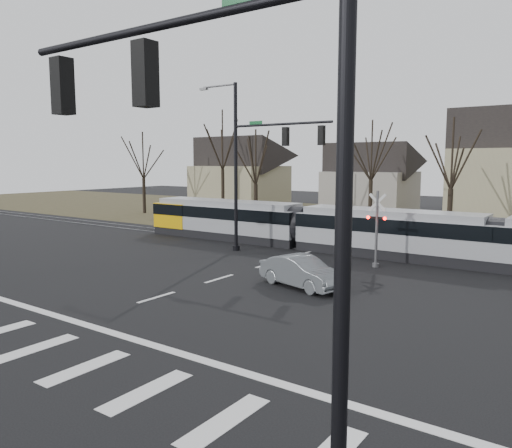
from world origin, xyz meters
The scene contains 14 objects.
ground centered at (0.00, 0.00, 0.00)m, with size 140.00×140.00×0.00m, color black.
grass_verge centered at (0.00, 32.00, 0.01)m, with size 140.00×28.00×0.01m, color #38331E.
crosswalk centered at (0.00, -4.00, 0.01)m, with size 27.00×2.60×0.01m.
stop_line centered at (0.00, -1.80, 0.01)m, with size 28.00×0.35×0.01m, color silver.
lane_dashes centered at (0.00, 16.00, 0.01)m, with size 0.18×30.00×0.01m.
rail_pair centered at (0.00, 15.80, 0.03)m, with size 90.00×1.52×0.06m.
tram centered at (4.44, 16.00, 1.49)m, with size 36.04×2.68×2.73m.
sedan centered at (3.95, 6.89, 0.69)m, with size 4.40×2.52×1.37m, color slate.
signal_pole_near_right centered at (10.11, -6.00, 5.17)m, with size 6.72×0.44×8.00m.
signal_pole_far centered at (-2.41, 12.50, 5.70)m, with size 9.28×0.44×10.20m.
rail_crossing_signal centered at (5.00, 12.79, 1.89)m, with size 1.08×0.36×4.00m.
tree_row centered at (2.00, 26.00, 5.00)m, with size 59.20×7.20×10.00m.
house_a centered at (-20.00, 34.00, 4.46)m, with size 9.72×8.64×8.60m.
house_b centered at (-5.00, 36.00, 3.97)m, with size 8.64×7.56×7.65m.
Camera 1 is at (14.73, -11.77, 5.48)m, focal length 35.00 mm.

